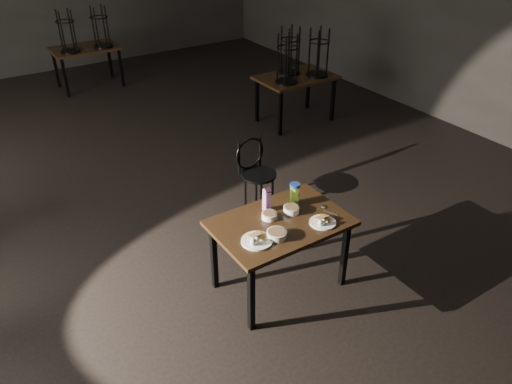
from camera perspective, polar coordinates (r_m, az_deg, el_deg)
room at (r=5.24m, az=-14.80°, el=20.00°), size 12.00×12.04×3.22m
main_table at (r=4.50m, az=2.80°, el=-4.17°), size 1.20×0.80×0.75m
plate_left at (r=4.19m, az=0.10°, el=-5.46°), size 0.27×0.27×0.09m
plate_right at (r=4.45m, az=7.65°, el=-3.34°), size 0.24×0.24×0.08m
bowl_near at (r=4.48m, az=1.53°, el=-2.70°), size 0.14×0.14×0.05m
bowl_far at (r=4.56m, az=4.05°, el=-2.00°), size 0.15×0.15×0.06m
bowl_big at (r=4.24m, az=2.36°, el=-4.84°), size 0.17×0.17×0.06m
juice_carton at (r=4.54m, az=1.25°, el=-0.91°), size 0.06×0.06×0.24m
water_bottle at (r=4.65m, az=4.44°, el=-0.17°), size 0.10×0.10×0.21m
spoon at (r=4.67m, az=7.84°, el=-1.77°), size 0.06×0.21×0.01m
bentwood_chair at (r=5.77m, az=-0.08°, el=2.70°), size 0.41×0.41×0.86m
bg_table_right at (r=8.01m, az=4.66°, el=13.21°), size 1.20×0.80×1.48m
bg_table_far at (r=10.04m, az=-18.91°, el=15.33°), size 1.20×0.80×1.48m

